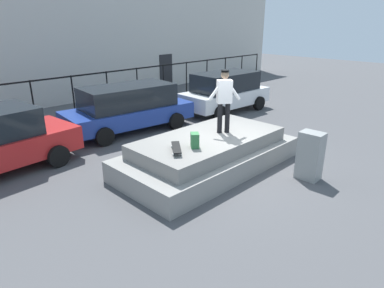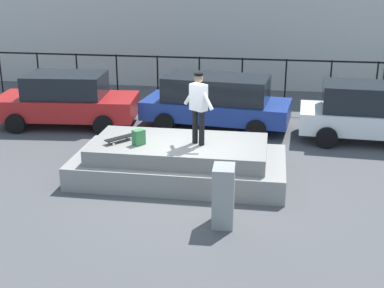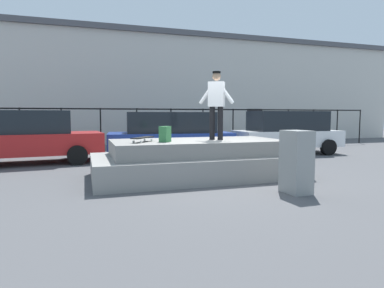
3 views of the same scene
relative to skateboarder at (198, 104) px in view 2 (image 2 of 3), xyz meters
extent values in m
plane|color=#4C4C4F|center=(-0.20, -0.35, -1.99)|extent=(60.00, 60.00, 0.00)
cube|color=gray|center=(-0.50, 0.09, -1.70)|extent=(5.31, 2.64, 0.58)
cube|color=gray|center=(-0.50, 0.09, -1.22)|extent=(4.35, 2.16, 0.39)
cylinder|color=black|center=(0.09, -0.06, -0.59)|extent=(0.14, 0.14, 0.86)
cylinder|color=black|center=(-0.09, 0.06, -0.59)|extent=(0.14, 0.14, 0.86)
cube|color=silver|center=(0.00, 0.00, 0.16)|extent=(0.47, 0.43, 0.64)
cylinder|color=silver|center=(0.21, -0.14, 0.18)|extent=(0.41, 0.32, 0.55)
cylinder|color=silver|center=(-0.21, 0.14, 0.18)|extent=(0.41, 0.32, 0.55)
sphere|color=tan|center=(0.00, 0.00, 0.62)|extent=(0.22, 0.22, 0.22)
cylinder|color=black|center=(0.00, 0.00, 0.72)|extent=(0.29, 0.29, 0.05)
cube|color=black|center=(-1.95, -0.15, -0.91)|extent=(0.67, 0.77, 0.02)
cylinder|color=silver|center=(-1.71, 0.00, -0.99)|extent=(0.06, 0.06, 0.06)
cylinder|color=silver|center=(-1.87, 0.13, -0.99)|extent=(0.06, 0.06, 0.06)
cylinder|color=silver|center=(-2.04, -0.42, -0.99)|extent=(0.06, 0.06, 0.06)
cylinder|color=silver|center=(-2.20, -0.30, -0.99)|extent=(0.06, 0.06, 0.06)
cube|color=#33723F|center=(-1.44, -0.27, -0.83)|extent=(0.33, 0.34, 0.38)
cube|color=#B21E1E|center=(-5.04, 4.05, -1.32)|extent=(4.78, 2.34, 0.69)
cube|color=black|center=(-5.04, 4.05, -0.60)|extent=(2.68, 1.92, 0.75)
cylinder|color=black|center=(-6.55, 4.91, -1.67)|extent=(0.66, 0.28, 0.64)
cylinder|color=black|center=(-6.38, 2.94, -1.67)|extent=(0.66, 0.28, 0.64)
cylinder|color=black|center=(-3.70, 5.16, -1.67)|extent=(0.66, 0.28, 0.64)
cylinder|color=black|center=(-3.52, 3.20, -1.67)|extent=(0.66, 0.28, 0.64)
cube|color=navy|center=(-0.07, 4.60, -1.36)|extent=(4.97, 2.46, 0.61)
cube|color=black|center=(-0.07, 4.60, -0.66)|extent=(3.52, 2.07, 0.80)
cylinder|color=black|center=(-1.44, 5.75, -1.67)|extent=(0.66, 0.29, 0.64)
cylinder|color=black|center=(-1.65, 3.77, -1.67)|extent=(0.66, 0.29, 0.64)
cylinder|color=black|center=(1.51, 5.43, -1.67)|extent=(0.66, 0.29, 0.64)
cylinder|color=black|center=(1.30, 3.45, -1.67)|extent=(0.66, 0.29, 0.64)
cube|color=white|center=(4.78, 3.89, -1.34)|extent=(4.38, 2.06, 0.65)
cube|color=black|center=(4.78, 3.89, -0.62)|extent=(3.08, 1.77, 0.80)
cylinder|color=black|center=(3.50, 4.90, -1.67)|extent=(0.65, 0.25, 0.64)
cylinder|color=black|center=(3.40, 3.02, -1.67)|extent=(0.65, 0.25, 0.64)
cube|color=gray|center=(0.86, -2.28, -1.34)|extent=(0.46, 0.62, 1.30)
cylinder|color=black|center=(-9.00, 7.10, -1.02)|extent=(0.06, 0.06, 1.93)
cylinder|color=black|center=(-7.40, 7.10, -1.02)|extent=(0.06, 0.06, 1.93)
cylinder|color=black|center=(-5.80, 7.10, -1.02)|extent=(0.06, 0.06, 1.93)
cylinder|color=black|center=(-4.20, 7.10, -1.02)|extent=(0.06, 0.06, 1.93)
cylinder|color=black|center=(-2.60, 7.10, -1.02)|extent=(0.06, 0.06, 1.93)
cylinder|color=black|center=(-1.00, 7.10, -1.02)|extent=(0.06, 0.06, 1.93)
cylinder|color=black|center=(0.60, 7.10, -1.02)|extent=(0.06, 0.06, 1.93)
cylinder|color=black|center=(2.20, 7.10, -1.02)|extent=(0.06, 0.06, 1.93)
cylinder|color=black|center=(3.80, 7.10, -1.02)|extent=(0.06, 0.06, 1.93)
cylinder|color=black|center=(5.40, 7.10, -1.02)|extent=(0.06, 0.06, 1.93)
cube|color=black|center=(-0.20, 7.10, -0.10)|extent=(24.00, 0.04, 0.06)
cube|color=beige|center=(-0.20, 13.63, 1.07)|extent=(34.85, 6.52, 6.12)
camera|label=1|loc=(-7.15, -5.91, 2.03)|focal=31.65mm
camera|label=2|loc=(1.75, -12.08, 3.17)|focal=48.92mm
camera|label=3|loc=(-3.28, -8.03, -0.38)|focal=30.97mm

